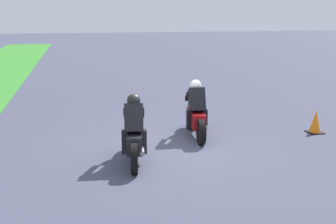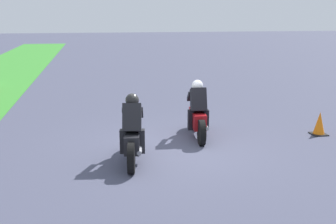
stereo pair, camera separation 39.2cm
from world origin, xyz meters
TOP-DOWN VIEW (x-y plane):
  - ground_plane at (0.00, 0.00)m, footprint 120.00×120.00m
  - rider_lane_a at (0.92, -0.83)m, footprint 2.04×0.56m
  - rider_lane_b at (-0.63, 1.03)m, footprint 2.04×0.59m
  - traffic_cone at (0.55, -4.11)m, footprint 0.40×0.40m

SIDE VIEW (x-z plane):
  - ground_plane at x=0.00m, z-range 0.00..0.00m
  - traffic_cone at x=0.55m, z-range -0.02..0.61m
  - rider_lane_a at x=0.92m, z-range -0.13..1.38m
  - rider_lane_b at x=-0.63m, z-range -0.13..1.38m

